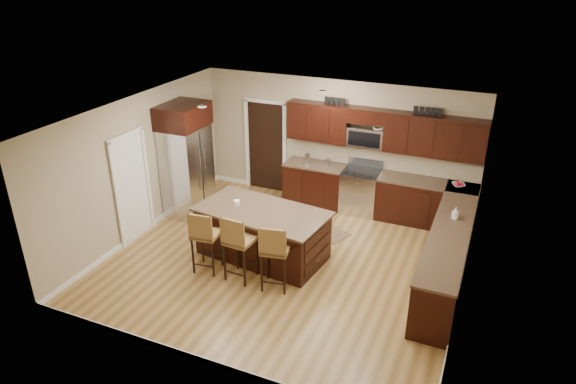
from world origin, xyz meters
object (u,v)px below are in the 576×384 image
at_px(stool_left, 204,235).
at_px(range, 361,191).
at_px(stool_mid, 237,241).
at_px(stool_right, 274,250).
at_px(island, 263,235).
at_px(refrigerator, 186,159).

bearing_deg(stool_left, range, 54.85).
bearing_deg(stool_mid, stool_right, 4.15).
distance_m(range, stool_right, 3.32).
xyz_separation_m(island, stool_right, (0.63, -0.85, 0.31)).
distance_m(island, stool_mid, 0.91).
height_order(island, stool_left, stool_left).
bearing_deg(stool_right, stool_left, 169.52).
bearing_deg(refrigerator, range, 23.74).
bearing_deg(stool_mid, island, 91.44).
relative_size(stool_left, refrigerator, 0.49).
height_order(island, stool_mid, stool_mid).
bearing_deg(range, refrigerator, -156.26).
distance_m(stool_left, stool_right, 1.30).
bearing_deg(refrigerator, stool_left, -50.33).
bearing_deg(island, refrigerator, 163.21).
bearing_deg(refrigerator, stool_right, -32.94).
relative_size(range, island, 0.46).
xyz_separation_m(stool_right, refrigerator, (-2.81, 1.82, 0.47)).
relative_size(stool_right, refrigerator, 0.50).
distance_m(stool_mid, refrigerator, 2.85).
height_order(island, refrigerator, refrigerator).
height_order(stool_right, refrigerator, refrigerator).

